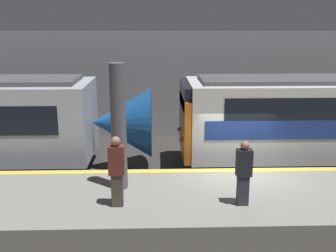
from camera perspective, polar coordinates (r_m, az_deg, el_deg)
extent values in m
plane|color=#33302D|center=(12.91, 10.44, -10.27)|extent=(120.00, 120.00, 0.00)
cube|color=gray|center=(11.12, 12.51, -11.79)|extent=(40.00, 3.59, 1.01)
cube|color=#EAD14C|center=(12.38, 10.80, -6.30)|extent=(40.00, 0.30, 0.01)
cube|color=#939399|center=(19.09, 6.27, 5.96)|extent=(50.00, 0.15, 5.03)
cylinder|color=#56565B|center=(10.48, -7.18, -0.24)|extent=(0.41, 0.41, 3.42)
cone|color=#195199|center=(14.60, -6.72, 0.53)|extent=(2.20, 2.59, 2.59)
sphere|color=#F2EFCC|center=(14.65, -2.97, -0.99)|extent=(0.20, 0.20, 0.20)
cube|color=orange|center=(14.60, 2.48, 0.29)|extent=(0.25, 3.00, 2.18)
cube|color=black|center=(14.37, 2.53, 4.50)|extent=(0.25, 2.70, 0.87)
sphere|color=#EA4C42|center=(14.03, 2.04, -1.93)|extent=(0.18, 0.18, 0.18)
sphere|color=#EA4C42|center=(15.35, 1.70, -0.45)|extent=(0.18, 0.18, 0.18)
cube|color=#473D33|center=(9.86, -7.37, -9.21)|extent=(0.28, 0.20, 0.83)
cube|color=brown|center=(9.57, -7.52, -4.95)|extent=(0.38, 0.24, 0.72)
sphere|color=#9E7051|center=(9.42, -7.62, -2.20)|extent=(0.24, 0.24, 0.24)
cube|color=#2D2D38|center=(10.03, 10.79, -9.12)|extent=(0.28, 0.20, 0.77)
cube|color=#232328|center=(9.77, 10.99, -5.25)|extent=(0.38, 0.24, 0.67)
sphere|color=#9E7051|center=(9.62, 11.12, -2.76)|extent=(0.22, 0.22, 0.22)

